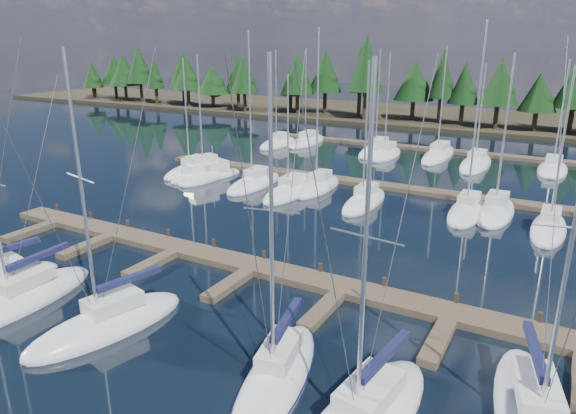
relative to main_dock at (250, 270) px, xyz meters
The scene contains 10 objects.
ground 12.65m from the main_dock, 90.00° to the left, with size 260.00×260.00×0.00m, color black.
far_shore 72.64m from the main_dock, 90.00° to the left, with size 220.00×30.00×0.60m, color #322B1C.
main_dock is the anchor object (origin of this frame).
back_docks 32.23m from the main_dock, 90.00° to the left, with size 50.00×21.80×0.40m.
front_sailboat_2 12.84m from the main_dock, 132.95° to the right, with size 3.18×9.31×12.66m.
front_sailboat_3 9.20m from the main_dock, 106.56° to the right, with size 4.71×8.76×14.22m.
front_sailboat_4 10.85m from the main_dock, 50.92° to the right, with size 4.26×9.07×14.06m.
back_sailboat_rows 27.66m from the main_dock, 90.16° to the left, with size 44.13×33.27×15.90m.
motor_yacht_left 23.98m from the main_dock, 134.23° to the left, with size 5.49×8.52×4.04m.
tree_line 63.25m from the main_dock, 91.03° to the left, with size 185.32×11.78×14.17m.
Camera 1 is at (16.08, -6.62, 13.58)m, focal length 32.00 mm.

